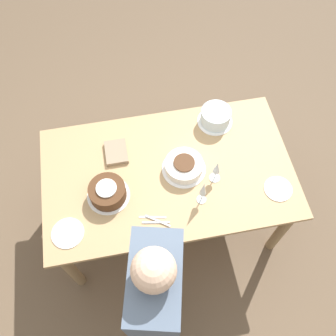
{
  "coord_description": "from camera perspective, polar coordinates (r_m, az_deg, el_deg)",
  "views": [
    {
      "loc": [
        -0.22,
        -1.15,
        2.9
      ],
      "look_at": [
        0.0,
        0.0,
        0.79
      ],
      "focal_mm": 40.0,
      "sensor_mm": 36.0,
      "label": 1
    }
  ],
  "objects": [
    {
      "name": "ground_plane",
      "position": [
        3.13,
        0.0,
        -7.06
      ],
      "size": [
        12.0,
        12.0,
        0.0
      ],
      "primitive_type": "plane",
      "color": "brown"
    },
    {
      "name": "dining_table",
      "position": [
        2.54,
        0.0,
        -1.63
      ],
      "size": [
        1.64,
        0.97,
        0.74
      ],
      "color": "tan",
      "rests_on": "ground_plane"
    },
    {
      "name": "cake_center_white",
      "position": [
        2.43,
        2.43,
        0.37
      ],
      "size": [
        0.29,
        0.29,
        0.09
      ],
      "color": "white",
      "rests_on": "dining_table"
    },
    {
      "name": "cake_front_chocolate",
      "position": [
        2.36,
        -9.2,
        -3.64
      ],
      "size": [
        0.27,
        0.27,
        0.11
      ],
      "color": "white",
      "rests_on": "dining_table"
    },
    {
      "name": "cake_back_decorated",
      "position": [
        2.65,
        7.26,
        7.77
      ],
      "size": [
        0.25,
        0.25,
        0.12
      ],
      "color": "white",
      "rests_on": "dining_table"
    },
    {
      "name": "wine_glass_near",
      "position": [
        2.25,
        5.4,
        -3.3
      ],
      "size": [
        0.06,
        0.06,
        0.22
      ],
      "color": "silver",
      "rests_on": "dining_table"
    },
    {
      "name": "wine_glass_far",
      "position": [
        2.34,
        7.44,
        -0.09
      ],
      "size": [
        0.07,
        0.07,
        0.19
      ],
      "color": "silver",
      "rests_on": "dining_table"
    },
    {
      "name": "dessert_plate_left",
      "position": [
        2.36,
        -15.04,
        -9.55
      ],
      "size": [
        0.2,
        0.2,
        0.01
      ],
      "color": "white",
      "rests_on": "dining_table"
    },
    {
      "name": "dessert_plate_right",
      "position": [
        2.5,
        16.43,
        -3.06
      ],
      "size": [
        0.18,
        0.18,
        0.01
      ],
      "color": "white",
      "rests_on": "dining_table"
    },
    {
      "name": "fork_pile",
      "position": [
        2.31,
        -1.94,
        -7.94
      ],
      "size": [
        0.18,
        0.11,
        0.01
      ],
      "color": "silver",
      "rests_on": "dining_table"
    },
    {
      "name": "napkin_stack",
      "position": [
        2.54,
        -7.89,
        2.4
      ],
      "size": [
        0.15,
        0.18,
        0.03
      ],
      "color": "gray",
      "rests_on": "dining_table"
    },
    {
      "name": "person_cutting",
      "position": [
        1.98,
        -1.64,
        -19.04
      ],
      "size": [
        0.31,
        0.44,
        1.59
      ],
      "rotation": [
        0.0,
        0.0,
        1.33
      ],
      "color": "#232328",
      "rests_on": "ground_plane"
    }
  ]
}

